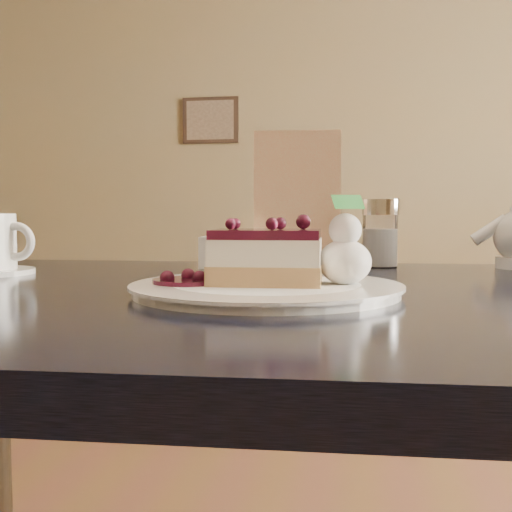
# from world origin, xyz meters

# --- Properties ---
(main_table) EXTENTS (1.32, 0.91, 0.80)m
(main_table) POSITION_xyz_m (-0.25, 0.18, 0.72)
(main_table) COLOR black
(main_table) RESTS_ON ground
(dessert_plate) EXTENTS (0.31, 0.31, 0.01)m
(dessert_plate) POSITION_xyz_m (-0.25, 0.13, 0.81)
(dessert_plate) COLOR white
(dessert_plate) RESTS_ON main_table
(cheesecake_slice) EXTENTS (0.13, 0.10, 0.06)m
(cheesecake_slice) POSITION_xyz_m (-0.25, 0.13, 0.84)
(cheesecake_slice) COLOR tan
(cheesecake_slice) RESTS_ON dessert_plate
(whipped_cream) EXTENTS (0.06, 0.06, 0.05)m
(whipped_cream) POSITION_xyz_m (-0.16, 0.14, 0.84)
(whipped_cream) COLOR white
(whipped_cream) RESTS_ON dessert_plate
(berry_sauce) EXTENTS (0.09, 0.09, 0.01)m
(berry_sauce) POSITION_xyz_m (-0.34, 0.12, 0.82)
(berry_sauce) COLOR black
(berry_sauce) RESTS_ON dessert_plate
(menu_card) EXTENTS (0.15, 0.04, 0.23)m
(menu_card) POSITION_xyz_m (-0.25, 0.51, 0.92)
(menu_card) COLOR beige
(menu_card) RESTS_ON main_table
(sugar_shaker) EXTENTS (0.06, 0.06, 0.12)m
(sugar_shaker) POSITION_xyz_m (-0.11, 0.52, 0.86)
(sugar_shaker) COLOR white
(sugar_shaker) RESTS_ON main_table
(napkin_stack) EXTENTS (0.13, 0.13, 0.05)m
(napkin_stack) POSITION_xyz_m (-0.35, 0.51, 0.83)
(napkin_stack) COLOR white
(napkin_stack) RESTS_ON main_table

